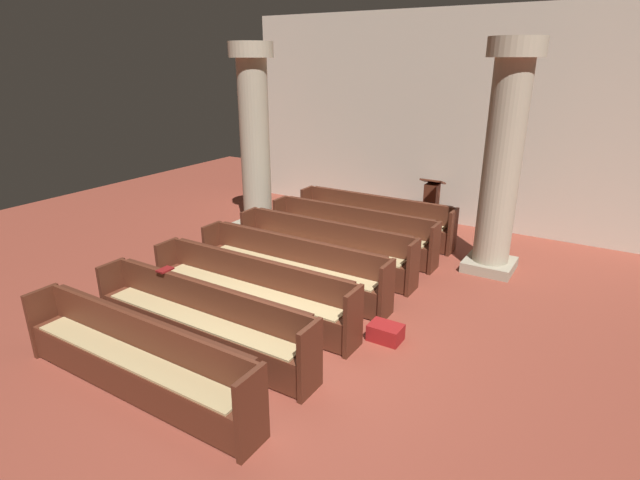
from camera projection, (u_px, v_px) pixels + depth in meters
name	position (u px, v px, depth m)	size (l,w,h in m)	color
ground_plane	(296.00, 341.00, 6.54)	(19.20, 19.20, 0.00)	brown
back_wall	(453.00, 121.00, 10.63)	(10.00, 0.16, 4.50)	beige
pew_row_0	(374.00, 217.00, 10.17)	(3.34, 0.47, 0.86)	#562819
pew_row_1	(352.00, 230.00, 9.38)	(3.34, 0.46, 0.86)	#562819
pew_row_2	(324.00, 246.00, 8.58)	(3.34, 0.46, 0.86)	#562819
pew_row_3	(291.00, 265.00, 7.78)	(3.34, 0.47, 0.86)	#562819
pew_row_4	(251.00, 289.00, 6.98)	(3.34, 0.46, 0.86)	#562819
pew_row_5	(200.00, 318.00, 6.18)	(3.34, 0.46, 0.86)	#562819
pew_row_6	(135.00, 357.00, 5.38)	(3.34, 0.47, 0.86)	#562819
pillar_aisle_side	(503.00, 158.00, 8.09)	(0.88, 0.88, 3.83)	#9F967E
pillar_far_side	(255.00, 137.00, 10.21)	(0.88, 0.88, 3.83)	#9F967E
lectern	(431.00, 206.00, 10.92)	(0.48, 0.45, 1.08)	#492215
hymn_book	(165.00, 270.00, 6.58)	(0.14, 0.21, 0.02)	maroon
kneeler_box_red	(386.00, 332.00, 6.53)	(0.43, 0.31, 0.22)	maroon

